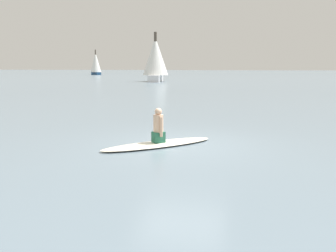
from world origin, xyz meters
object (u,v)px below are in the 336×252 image
object	(u,v)px
surfboard	(158,144)
sailboat_distant	(96,63)
person_paddler	(158,127)
sailboat_center_horizon	(156,58)

from	to	relation	value
surfboard	sailboat_distant	distance (m)	85.66
person_paddler	sailboat_center_horizon	xyz separation A→B (m)	(-40.91, -10.41, 2.77)
surfboard	sailboat_center_horizon	distance (m)	42.33
person_paddler	sailboat_center_horizon	bearing A→B (deg)	-117.80
sailboat_distant	sailboat_center_horizon	distance (m)	44.74
person_paddler	sailboat_center_horizon	world-z (taller)	sailboat_center_horizon
sailboat_center_horizon	surfboard	bearing A→B (deg)	-172.11
sailboat_distant	sailboat_center_horizon	size ratio (longest dim) A/B	0.92
person_paddler	sailboat_center_horizon	size ratio (longest dim) A/B	0.14
sailboat_center_horizon	sailboat_distant	bearing A→B (deg)	28.04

